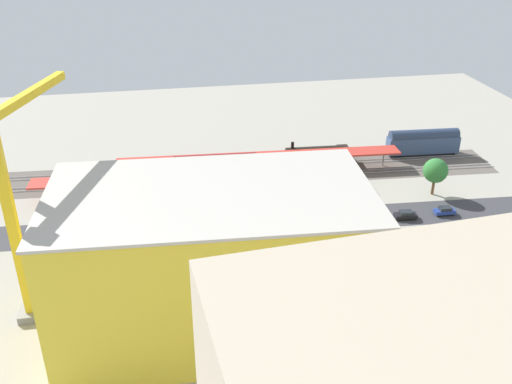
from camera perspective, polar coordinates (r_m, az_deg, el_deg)
The scene contains 27 objects.
ground_plane at distance 111.46m, azimuth 1.42°, elevation -2.32°, with size 176.95×176.95×0.00m, color #9E998C.
rail_bed at distance 128.82m, azimuth -0.38°, elevation 1.94°, with size 110.59×13.75×0.01m, color #5B544C.
street_asphalt at distance 109.13m, azimuth 1.71°, elevation -3.01°, with size 110.59×9.00×0.01m, color #38383D.
track_rails at distance 128.74m, azimuth -0.38°, elevation 2.01°, with size 110.39×14.09×0.12m.
platform_canopy_near at distance 118.67m, azimuth -5.89°, elevation 1.64°, with size 67.35×8.98×4.24m.
platform_canopy_far at distance 127.60m, azimuth 0.43°, elevation 3.56°, with size 63.57×8.63×4.05m.
locomotive at distance 134.17m, azimuth 6.38°, elevation 3.73°, with size 16.18×3.96×5.36m.
passenger_coach at distance 142.79m, azimuth 16.31°, elevation 4.85°, with size 17.48×4.24×6.36m.
freight_coach_far at distance 123.76m, azimuth -4.06°, elevation 2.46°, with size 18.70×4.21×6.29m.
parked_car_0 at distance 117.22m, azimuth 18.28°, elevation -1.82°, with size 4.10×1.89×1.65m.
parked_car_1 at distance 113.58m, azimuth 14.67°, elevation -2.26°, with size 4.43×2.15×1.66m.
parked_car_2 at distance 111.21m, azimuth 11.43°, elevation -2.55°, with size 4.25×2.21×1.58m.
parked_car_3 at distance 108.39m, azimuth 7.62°, elevation -3.04°, with size 4.44×2.02×1.64m.
parked_car_4 at distance 106.53m, azimuth 3.82°, elevation -3.41°, with size 4.91×2.17×1.68m.
parked_car_5 at distance 105.07m, azimuth 0.17°, elevation -3.83°, with size 4.30×2.16×1.59m.
parked_car_6 at distance 104.11m, azimuth -3.51°, elevation -4.16°, with size 4.45×2.02×1.75m.
parked_car_7 at distance 103.94m, azimuth -7.76°, elevation -4.45°, with size 4.64×1.94×1.69m.
construction_building at distance 79.20m, azimuth -4.32°, elevation -6.96°, with size 41.90×22.90×20.82m, color yellow.
construction_roof_slab at distance 73.82m, azimuth -4.61°, elevation -0.11°, with size 42.50×23.50×0.40m, color #B7B2A8.
tower_crane at distance 84.09m, azimuth -22.79°, elevation -0.40°, with size 9.67×25.29×31.60m.
box_truck_0 at distance 97.81m, azimuth -14.11°, elevation -6.59°, with size 9.96×2.86×3.61m.
box_truck_1 at distance 99.07m, azimuth -11.65°, elevation -5.93°, with size 9.11×3.52×3.27m.
box_truck_2 at distance 98.46m, azimuth -3.78°, elevation -5.59°, with size 9.55×3.81×3.32m.
street_tree_0 at distance 108.77m, azimuth -11.84°, elevation -0.52°, with size 4.38×4.38×7.59m.
street_tree_1 at distance 122.66m, azimuth 17.45°, elevation 2.03°, with size 5.07×5.07×7.91m.
street_tree_2 at distance 114.23m, azimuth 6.96°, elevation 0.56°, with size 4.45×4.45×6.34m.
traffic_light at distance 100.69m, azimuth -8.30°, elevation -3.10°, with size 0.50×0.36×6.90m.
Camera 1 is at (20.35, 95.05, 54.53)m, focal length 40.16 mm.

